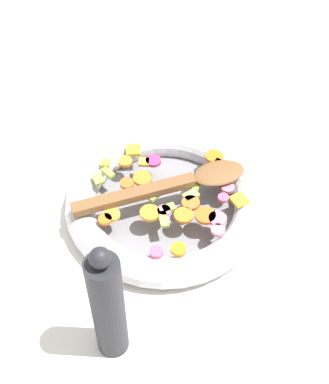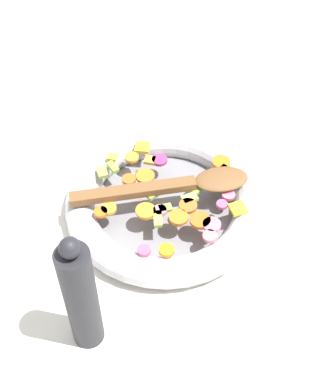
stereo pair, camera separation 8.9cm
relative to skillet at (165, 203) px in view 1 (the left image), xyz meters
The scene contains 5 objects.
ground_plane 0.02m from the skillet, ahead, with size 4.00×4.00×0.00m, color silver.
skillet is the anchor object (origin of this frame).
chopped_vegetables 0.03m from the skillet, 56.53° to the left, with size 0.25×0.27×0.01m.
wooden_spoon 0.05m from the skillet, 110.36° to the left, with size 0.14×0.29×0.01m.
pepper_mill 0.27m from the skillet, 15.16° to the right, with size 0.04×0.04×0.23m.
Camera 1 is at (0.59, 0.01, 0.72)m, focal length 50.00 mm.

